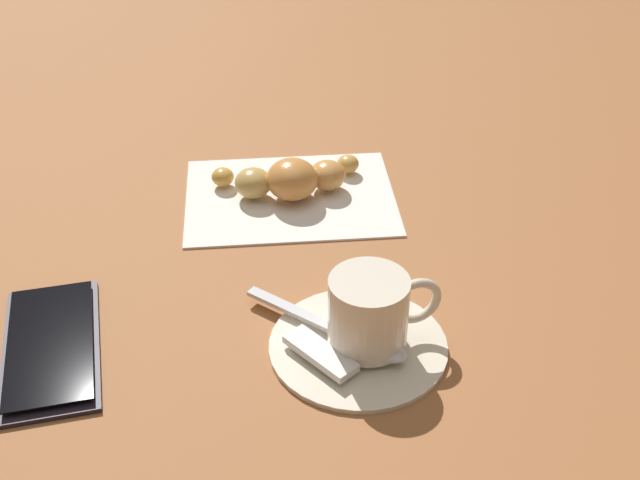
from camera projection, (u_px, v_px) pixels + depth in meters
ground_plane at (313, 259)px, 0.70m from camera, size 1.80×1.80×0.00m
saucer at (358, 344)px, 0.61m from camera, size 0.13×0.13×0.01m
espresso_cup at (371, 311)px, 0.59m from camera, size 0.06×0.09×0.06m
teaspoon at (349, 335)px, 0.61m from camera, size 0.11×0.11×0.01m
sugar_packet at (320, 353)px, 0.59m from camera, size 0.06×0.05×0.01m
napkin at (290, 196)px, 0.78m from camera, size 0.16×0.20×0.00m
croissant at (291, 178)px, 0.78m from camera, size 0.08×0.15×0.04m
cell_phone at (51, 346)px, 0.61m from camera, size 0.15×0.08×0.01m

